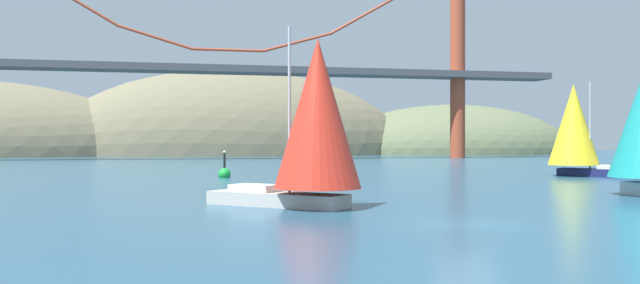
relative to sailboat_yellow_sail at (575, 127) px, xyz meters
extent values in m
plane|color=navy|center=(-25.67, -31.43, -4.50)|extent=(360.00, 360.00, 0.00)
ellipsoid|color=#5B6647|center=(34.33, 103.57, -4.50)|extent=(62.79, 44.00, 24.57)
ellipsoid|color=#6B664C|center=(-20.67, 103.57, -4.50)|extent=(83.68, 44.00, 39.55)
cylinder|color=#A34228|center=(17.41, 63.57, 15.66)|extent=(2.80, 2.80, 40.32)
cube|color=#47474C|center=(-25.67, 63.57, 11.12)|extent=(122.16, 6.00, 1.20)
cylinder|color=#A34228|center=(-50.29, 63.57, 21.65)|extent=(12.56, 0.50, 7.52)
cylinder|color=#A34228|center=(-37.98, 63.57, 16.33)|extent=(12.45, 0.50, 4.02)
cylinder|color=#A34228|center=(-25.67, 63.57, 14.56)|extent=(12.31, 0.50, 0.50)
cylinder|color=#A34228|center=(-13.36, 63.57, 16.33)|extent=(12.45, 0.50, 4.02)
cylinder|color=#A34228|center=(-1.06, 63.57, 21.65)|extent=(12.56, 0.50, 7.52)
cube|color=#191E4C|center=(1.15, -1.74, -4.14)|extent=(5.29, 6.76, 0.73)
cube|color=beige|center=(1.84, -2.78, -3.59)|extent=(2.33, 2.58, 0.36)
cylinder|color=#B2B2B7|center=(0.77, -1.16, 0.18)|extent=(0.14, 0.14, 7.91)
cone|color=yellow|center=(-0.08, 0.12, 0.26)|extent=(6.32, 6.32, 7.46)
cube|color=#B7B2A8|center=(-31.64, -22.33, -4.16)|extent=(6.72, 6.56, 0.68)
cube|color=beige|center=(-32.60, -21.41, -3.65)|extent=(2.75, 2.72, 0.36)
cylinder|color=#B2B2B7|center=(-31.10, -22.85, 0.29)|extent=(0.14, 0.14, 8.23)
cone|color=red|center=(-29.92, -23.98, 0.10)|extent=(5.98, 5.98, 7.24)
sphere|color=green|center=(-31.74, 4.85, -4.20)|extent=(1.10, 1.10, 1.10)
cylinder|color=black|center=(-31.74, 4.85, -3.15)|extent=(0.20, 0.20, 1.60)
sphere|color=#F2EA99|center=(-31.74, 4.85, -2.23)|extent=(0.24, 0.24, 0.24)
camera|label=1|loc=(-37.35, -56.08, -1.23)|focal=38.46mm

